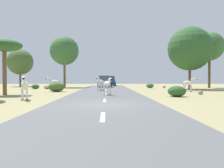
% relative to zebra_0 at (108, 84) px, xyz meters
% --- Properties ---
extents(ground_plane, '(90.00, 90.00, 0.00)m').
position_rel_zebra_0_xyz_m(ground_plane, '(-0.21, -6.34, -0.91)').
color(ground_plane, '#998E60').
extents(road, '(6.00, 64.00, 0.05)m').
position_rel_zebra_0_xyz_m(road, '(-0.18, -6.34, -0.89)').
color(road, '#56595B').
rests_on(road, ground_plane).
extents(lane_markings, '(0.16, 56.00, 0.01)m').
position_rel_zebra_0_xyz_m(lane_markings, '(-0.18, -7.34, -0.86)').
color(lane_markings, silver).
rests_on(lane_markings, road).
extents(zebra_0, '(0.77, 1.46, 1.44)m').
position_rel_zebra_0_xyz_m(zebra_0, '(0.00, 0.00, 0.00)').
color(zebra_0, silver).
rests_on(zebra_0, road).
extents(zebra_1, '(1.53, 0.93, 1.54)m').
position_rel_zebra_0_xyz_m(zebra_1, '(-6.18, 8.29, 0.01)').
color(zebra_1, silver).
rests_on(zebra_1, ground_plane).
extents(zebra_2, '(1.56, 0.43, 1.47)m').
position_rel_zebra_0_xyz_m(zebra_2, '(8.54, 5.76, -0.04)').
color(zebra_2, silver).
rests_on(zebra_2, ground_plane).
extents(zebra_3, '(0.93, 1.52, 1.53)m').
position_rel_zebra_0_xyz_m(zebra_3, '(-0.80, 7.32, 0.05)').
color(zebra_3, silver).
rests_on(zebra_3, road).
extents(zebra_4, '(0.76, 1.63, 1.58)m').
position_rel_zebra_0_xyz_m(zebra_4, '(-5.33, -3.50, 0.03)').
color(zebra_4, silver).
rests_on(zebra_4, ground_plane).
extents(car_0, '(2.14, 4.40, 1.74)m').
position_rel_zebra_0_xyz_m(car_0, '(-0.42, 16.78, -0.06)').
color(car_0, white).
rests_on(car_0, road).
extents(car_1, '(2.06, 4.36, 1.74)m').
position_rel_zebra_0_xyz_m(car_1, '(0.47, 23.48, -0.06)').
color(car_1, '#1E479E').
rests_on(car_1, road).
extents(tree_1, '(4.37, 4.37, 7.79)m').
position_rel_zebra_0_xyz_m(tree_1, '(-6.57, 16.99, 4.67)').
color(tree_1, brown).
rests_on(tree_1, ground_plane).
extents(tree_2, '(4.15, 4.15, 8.08)m').
position_rel_zebra_0_xyz_m(tree_2, '(14.78, 14.79, 5.06)').
color(tree_2, brown).
rests_on(tree_2, ground_plane).
extents(tree_4, '(2.90, 2.90, 4.66)m').
position_rel_zebra_0_xyz_m(tree_4, '(-8.67, 1.22, 3.14)').
color(tree_4, brown).
rests_on(tree_4, ground_plane).
extents(tree_5, '(4.34, 4.34, 6.32)m').
position_rel_zebra_0_xyz_m(tree_5, '(-14.81, 21.00, 3.24)').
color(tree_5, brown).
rests_on(tree_5, ground_plane).
extents(tree_6, '(5.55, 5.55, 7.92)m').
position_rel_zebra_0_xyz_m(tree_6, '(10.47, 10.79, 4.23)').
color(tree_6, brown).
rests_on(tree_6, ground_plane).
extents(bush_0, '(1.02, 0.92, 0.61)m').
position_rel_zebra_0_xyz_m(bush_0, '(-9.43, 11.86, -0.60)').
color(bush_0, '#2D5628').
rests_on(bush_0, ground_plane).
extents(bush_2, '(1.09, 0.98, 0.65)m').
position_rel_zebra_0_xyz_m(bush_2, '(6.10, 14.57, -0.58)').
color(bush_2, '#386633').
rests_on(bush_2, ground_plane).
extents(bush_3, '(1.68, 1.51, 1.01)m').
position_rel_zebra_0_xyz_m(bush_3, '(-5.30, 5.63, -0.41)').
color(bush_3, '#425B2D').
rests_on(bush_3, ground_plane).
extents(bush_4, '(1.37, 1.23, 0.82)m').
position_rel_zebra_0_xyz_m(bush_4, '(5.23, -1.04, -0.50)').
color(bush_4, '#2D5628').
rests_on(bush_4, ground_plane).
extents(rock_0, '(0.46, 0.33, 0.36)m').
position_rel_zebra_0_xyz_m(rock_0, '(7.94, 1.15, -0.73)').
color(rock_0, gray).
rests_on(rock_0, ground_plane).
extents(rock_1, '(0.47, 0.44, 0.28)m').
position_rel_zebra_0_xyz_m(rock_1, '(8.40, 15.62, -0.77)').
color(rock_1, gray).
rests_on(rock_1, ground_plane).
extents(rock_2, '(0.85, 0.88, 0.51)m').
position_rel_zebra_0_xyz_m(rock_2, '(-7.88, 11.74, -0.66)').
color(rock_2, gray).
rests_on(rock_2, ground_plane).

